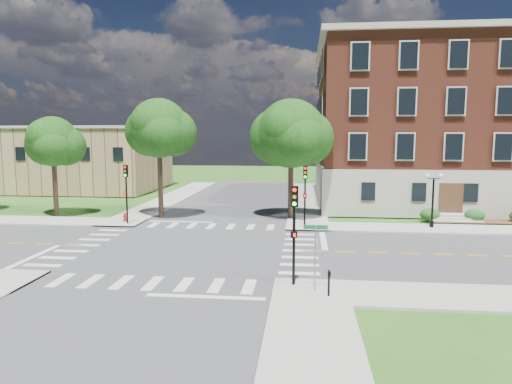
# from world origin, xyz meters

# --- Properties ---
(ground) EXTENTS (160.00, 160.00, 0.00)m
(ground) POSITION_xyz_m (0.00, 0.00, 0.00)
(ground) COLOR #215618
(ground) RESTS_ON ground
(road_ew) EXTENTS (90.00, 12.00, 0.01)m
(road_ew) POSITION_xyz_m (0.00, 0.00, 0.01)
(road_ew) COLOR #3D3D3F
(road_ew) RESTS_ON ground
(road_ns) EXTENTS (12.00, 90.00, 0.01)m
(road_ns) POSITION_xyz_m (0.00, 0.00, 0.01)
(road_ns) COLOR #3D3D3F
(road_ns) RESTS_ON ground
(sidewalk_ne) EXTENTS (34.00, 34.00, 0.12)m
(sidewalk_ne) POSITION_xyz_m (15.38, 15.38, 0.06)
(sidewalk_ne) COLOR #9E9B93
(sidewalk_ne) RESTS_ON ground
(sidewalk_nw) EXTENTS (34.00, 34.00, 0.12)m
(sidewalk_nw) POSITION_xyz_m (-15.38, 15.38, 0.06)
(sidewalk_nw) COLOR #9E9B93
(sidewalk_nw) RESTS_ON ground
(crosswalk_east) EXTENTS (2.20, 10.20, 0.02)m
(crosswalk_east) POSITION_xyz_m (7.20, 0.00, 0.00)
(crosswalk_east) COLOR silver
(crosswalk_east) RESTS_ON ground
(stop_bar_east) EXTENTS (0.40, 5.50, 0.00)m
(stop_bar_east) POSITION_xyz_m (8.80, 3.00, 0.00)
(stop_bar_east) COLOR silver
(stop_bar_east) RESTS_ON ground
(main_building) EXTENTS (30.60, 22.40, 16.50)m
(main_building) POSITION_xyz_m (24.00, 21.99, 8.34)
(main_building) COLOR #AEA999
(main_building) RESTS_ON ground
(secondary_building) EXTENTS (20.40, 15.40, 8.30)m
(secondary_building) POSITION_xyz_m (-22.00, 30.00, 4.28)
(secondary_building) COLOR #926C50
(secondary_building) RESTS_ON ground
(tree_b) EXTENTS (4.44, 4.44, 8.85)m
(tree_b) POSITION_xyz_m (-14.90, 10.32, 6.70)
(tree_b) COLOR #302018
(tree_b) RESTS_ON ground
(tree_c) EXTENTS (5.14, 5.14, 10.35)m
(tree_c) POSITION_xyz_m (-5.15, 10.35, 7.86)
(tree_c) COLOR #302018
(tree_c) RESTS_ON ground
(tree_d) EXTENTS (5.90, 5.90, 10.28)m
(tree_d) POSITION_xyz_m (6.25, 11.05, 7.43)
(tree_d) COLOR #302018
(tree_d) RESTS_ON ground
(traffic_signal_se) EXTENTS (0.38, 0.46, 4.80)m
(traffic_signal_se) POSITION_xyz_m (6.94, -6.99, 3.19)
(traffic_signal_se) COLOR black
(traffic_signal_se) RESTS_ON ground
(traffic_signal_ne) EXTENTS (0.32, 0.35, 4.80)m
(traffic_signal_ne) POSITION_xyz_m (7.49, 7.19, 3.19)
(traffic_signal_ne) COLOR black
(traffic_signal_ne) RESTS_ON ground
(traffic_signal_nw) EXTENTS (0.38, 0.46, 4.80)m
(traffic_signal_nw) POSITION_xyz_m (-6.94, 7.05, 3.19)
(traffic_signal_nw) COLOR black
(traffic_signal_nw) RESTS_ON ground
(twin_lamp_west) EXTENTS (1.36, 0.36, 4.23)m
(twin_lamp_west) POSITION_xyz_m (17.42, 8.08, 2.52)
(twin_lamp_west) COLOR black
(twin_lamp_west) RESTS_ON ground
(street_sign_pole) EXTENTS (1.10, 1.10, 3.10)m
(street_sign_pole) POSITION_xyz_m (7.95, -7.73, 2.31)
(street_sign_pole) COLOR gray
(street_sign_pole) RESTS_ON ground
(push_button_post) EXTENTS (0.14, 0.21, 1.20)m
(push_button_post) POSITION_xyz_m (8.55, -8.42, 0.80)
(push_button_post) COLOR black
(push_button_post) RESTS_ON ground
(fire_hydrant) EXTENTS (0.35, 0.35, 0.75)m
(fire_hydrant) POSITION_xyz_m (-7.51, 7.93, 0.46)
(fire_hydrant) COLOR #B0150D
(fire_hydrant) RESTS_ON ground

